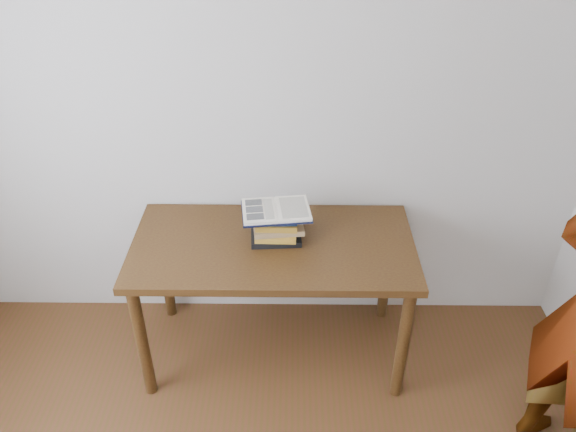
{
  "coord_description": "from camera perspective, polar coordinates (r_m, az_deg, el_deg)",
  "views": [
    {
      "loc": [
        0.21,
        -0.83,
        2.4
      ],
      "look_at": [
        0.19,
        1.33,
        0.94
      ],
      "focal_mm": 35.0,
      "sensor_mm": 36.0,
      "label": 1
    }
  ],
  "objects": [
    {
      "name": "open_book",
      "position": [
        2.7,
        -1.21,
        0.57
      ],
      "size": [
        0.36,
        0.27,
        0.03
      ],
      "rotation": [
        0.0,
        0.0,
        0.13
      ],
      "color": "black",
      "rests_on": "book_stack"
    },
    {
      "name": "desk",
      "position": [
        2.82,
        -1.51,
        -4.36
      ],
      "size": [
        1.4,
        0.7,
        0.75
      ],
      "color": "#453011",
      "rests_on": "ground"
    },
    {
      "name": "book_stack",
      "position": [
        2.75,
        -1.17,
        -1.14
      ],
      "size": [
        0.27,
        0.19,
        0.15
      ],
      "color": "black",
      "rests_on": "desk"
    },
    {
      "name": "room_shell",
      "position": [
        1.18,
        -13.99,
        -8.27
      ],
      "size": [
        3.54,
        3.54,
        2.62
      ],
      "color": "beige",
      "rests_on": "ground"
    }
  ]
}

